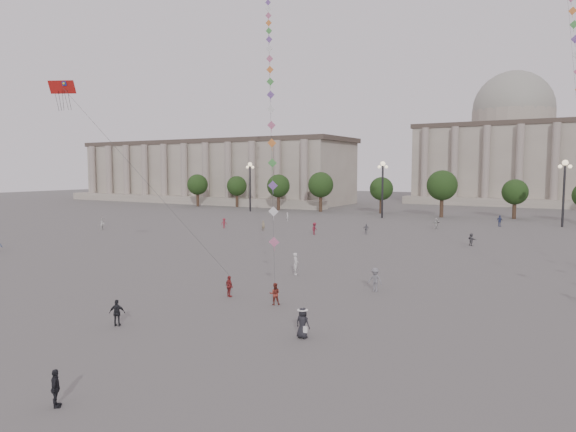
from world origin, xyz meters
The scene contains 25 objects.
ground centered at (0.00, 0.00, 0.00)m, with size 360.00×360.00×0.00m, color #5A5855.
hall_west centered at (-75.00, 93.89, 8.43)m, with size 84.00×26.22×17.20m.
hall_central centered at (0.00, 129.22, 14.23)m, with size 48.30×34.30×35.50m.
tree_row centered at (0.00, 78.00, 5.39)m, with size 137.12×5.12×8.00m.
lamp_post_far_west centered at (-45.00, 70.00, 7.35)m, with size 2.00×0.90×10.65m.
lamp_post_mid_west centered at (-15.00, 70.00, 7.35)m, with size 2.00×0.90×10.65m.
lamp_post_mid_east centered at (15.00, 70.00, 7.35)m, with size 2.00×0.90×10.65m.
person_crowd_0 centered at (6.23, 65.92, 0.90)m, with size 1.06×0.44×1.81m, color navy.
person_crowd_1 centered at (-45.40, 30.87, 0.89)m, with size 0.86×0.67×1.78m, color silver.
person_crowd_2 centered at (-30.59, 41.69, 0.78)m, with size 1.01×0.58×1.57m, color maroon.
person_crowd_4 centered at (-1.75, 57.49, 0.84)m, with size 1.55×0.49×1.67m, color beige.
person_crowd_6 centered at (4.55, 14.13, 0.90)m, with size 1.17×0.67×1.81m, color slate.
person_crowd_10 centered at (-27.61, 56.27, 0.75)m, with size 0.55×0.36×1.50m, color silver.
person_crowd_12 centered at (6.34, 41.94, 0.75)m, with size 1.40×0.44×1.50m, color #5A5A5F.
person_crowd_13 centered at (-3.66, 16.55, 0.96)m, with size 0.70×0.46×1.93m, color silver.
person_crowd_16 centered at (-8.69, 45.90, 0.74)m, with size 0.87×0.36×1.48m, color slate.
person_crowd_17 centered at (-14.82, 41.85, 0.85)m, with size 1.10×0.63×1.71m, color maroon.
person_crowd_19 centered at (-23.61, 42.13, 0.75)m, with size 0.55×0.36×1.50m, color gray.
tourist_0 centered at (-3.97, 7.29, 0.77)m, with size 0.91×0.38×1.55m, color maroon.
tourist_1 centered at (0.57, -10.00, 0.75)m, with size 0.88×0.37×1.51m, color black.
tourist_4 centered at (-5.53, -1.59, 0.78)m, with size 0.92×0.38×1.57m, color black.
kite_flyer_0 centered at (0.00, 7.11, 0.75)m, with size 0.73×0.57×1.50m, color maroon.
hat_person centered at (4.94, 1.99, 0.88)m, with size 0.86×0.60×1.69m.
dragon_kite centered at (-19.68, 5.95, 15.12)m, with size 9.08×1.40×21.49m.
kite_train_west centered at (-14.86, 30.03, 24.56)m, with size 28.44×42.94×67.24m.
Camera 1 is at (17.97, -22.03, 9.22)m, focal length 32.00 mm.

